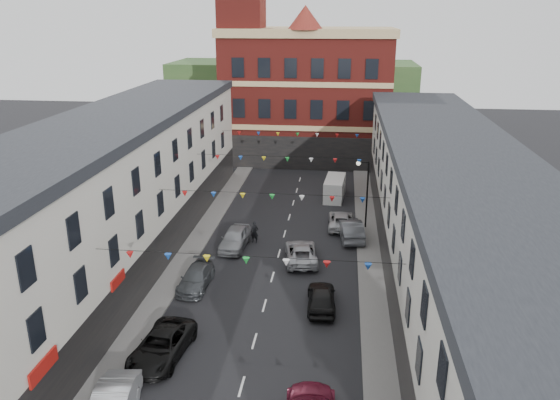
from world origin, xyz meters
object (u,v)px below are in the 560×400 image
at_px(car_right_f, 341,220).
at_px(car_left_d, 196,278).
at_px(car_left_c, 162,345).
at_px(car_right_d, 321,298).
at_px(pedestrian, 255,232).
at_px(street_lamp, 365,185).
at_px(car_right_e, 351,229).
at_px(car_left_e, 235,238).
at_px(moving_car, 301,252).
at_px(white_van, 335,188).

bearing_deg(car_right_f, car_left_d, 50.75).
distance_m(car_left_c, car_right_f, 22.21).
relative_size(car_right_d, pedestrian, 2.43).
height_order(car_left_d, car_right_d, car_right_d).
bearing_deg(street_lamp, car_right_e, -114.38).
relative_size(street_lamp, pedestrian, 3.36).
bearing_deg(car_left_d, street_lamp, 47.43).
bearing_deg(car_left_e, car_left_c, -90.83).
bearing_deg(street_lamp, car_right_f, 177.40).
bearing_deg(car_right_f, pedestrian, 30.32).
xyz_separation_m(car_left_e, moving_car, (5.40, -1.88, -0.12)).
xyz_separation_m(car_left_e, pedestrian, (1.39, 1.18, 0.09)).
relative_size(street_lamp, car_right_e, 1.22).
relative_size(car_left_d, pedestrian, 2.53).
height_order(white_van, pedestrian, white_van).
xyz_separation_m(white_van, pedestrian, (-6.18, -11.99, -0.15)).
distance_m(car_right_e, pedestrian, 7.91).
distance_m(street_lamp, pedestrian, 10.12).
distance_m(street_lamp, car_left_d, 16.94).
distance_m(car_left_e, pedestrian, 1.82).
bearing_deg(car_right_e, car_left_d, 35.14).
xyz_separation_m(street_lamp, car_left_c, (-11.25, -20.04, -3.18)).
bearing_deg(car_right_d, car_left_e, -53.21).
xyz_separation_m(car_right_d, pedestrian, (-5.81, 9.81, 0.15)).
distance_m(car_left_c, car_left_d, 8.05).
height_order(moving_car, white_van, white_van).
distance_m(street_lamp, moving_car, 9.14).
xyz_separation_m(car_right_d, car_right_e, (1.90, 11.55, 0.07)).
distance_m(street_lamp, car_right_d, 14.53).
bearing_deg(car_left_d, car_left_e, 79.87).
bearing_deg(car_left_d, white_van, 67.11).
height_order(car_left_c, car_right_f, car_left_c).
relative_size(moving_car, pedestrian, 2.79).
xyz_separation_m(car_left_e, car_right_f, (8.29, 5.32, -0.16)).
bearing_deg(moving_car, pedestrian, -45.20).
xyz_separation_m(car_left_d, white_van, (8.93, 19.93, 0.39)).
height_order(car_right_e, pedestrian, pedestrian).
bearing_deg(car_left_c, pedestrian, 87.06).
xyz_separation_m(street_lamp, car_left_d, (-11.51, -11.99, -3.25)).
relative_size(car_left_e, car_right_d, 1.09).
distance_m(car_right_f, moving_car, 7.76).
bearing_deg(car_left_e, moving_car, -15.80).
relative_size(street_lamp, car_left_c, 1.16).
distance_m(car_left_e, white_van, 15.19).
height_order(car_left_c, car_left_e, car_left_e).
bearing_deg(pedestrian, car_left_e, -127.69).
height_order(car_left_d, car_right_e, car_right_e).
xyz_separation_m(car_right_e, car_right_f, (-0.81, 2.40, -0.16)).
xyz_separation_m(car_left_d, car_right_e, (10.46, 9.68, 0.15)).
distance_m(car_left_c, moving_car, 14.47).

